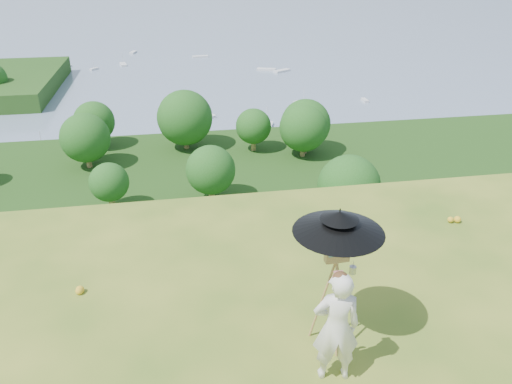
{
  "coord_description": "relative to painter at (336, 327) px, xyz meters",
  "views": [
    {
      "loc": [
        -1.22,
        -2.58,
        4.81
      ],
      "look_at": [
        0.04,
        4.76,
        1.13
      ],
      "focal_mm": 35.0,
      "sensor_mm": 36.0,
      "label": 1
    }
  ],
  "objects": [
    {
      "name": "painter_cap",
      "position": [
        0.0,
        0.0,
        0.73
      ],
      "size": [
        0.2,
        0.24,
        0.1
      ],
      "primitive_type": null,
      "rotation": [
        0.0,
        0.0,
        -0.07
      ],
      "color": "#C56D6C",
      "rests_on": "painter"
    },
    {
      "name": "slope_trees",
      "position": [
        -0.49,
        33.24,
        -15.77
      ],
      "size": [
        110.0,
        50.0,
        6.0
      ],
      "primitive_type": null,
      "color": "#1E4C16",
      "rests_on": "forest_slope"
    },
    {
      "name": "shoreline_tier",
      "position": [
        -0.49,
        73.24,
        -36.77
      ],
      "size": [
        170.0,
        28.0,
        8.0
      ],
      "primitive_type": "cube",
      "color": "slate",
      "rests_on": "bay_water"
    },
    {
      "name": "moored_boats",
      "position": [
        -12.99,
        159.24,
        -34.42
      ],
      "size": [
        140.0,
        140.0,
        0.7
      ],
      "primitive_type": null,
      "color": "silver",
      "rests_on": "bay_water"
    },
    {
      "name": "forest_slope",
      "position": [
        -0.49,
        33.24,
        -29.77
      ],
      "size": [
        140.0,
        56.0,
        22.0
      ],
      "primitive_type": "cube",
      "color": "#173A10",
      "rests_on": "bay_water"
    },
    {
      "name": "painter",
      "position": [
        0.0,
        0.0,
        0.0
      ],
      "size": [
        0.61,
        0.44,
        1.55
      ],
      "primitive_type": "imported",
      "rotation": [
        0.0,
        0.0,
        3.01
      ],
      "color": "white",
      "rests_on": "ground"
    },
    {
      "name": "harbor_town",
      "position": [
        -0.49,
        73.24,
        -30.27
      ],
      "size": [
        110.0,
        22.0,
        5.0
      ],
      "primitive_type": null,
      "color": "beige",
      "rests_on": "shoreline_tier"
    },
    {
      "name": "sun_umbrella",
      "position": [
        0.16,
        0.62,
        0.9
      ],
      "size": [
        1.18,
        1.18,
        0.69
      ],
      "primitive_type": null,
      "rotation": [
        0.0,
        0.0,
        0.05
      ],
      "color": "black",
      "rests_on": "field_easel"
    },
    {
      "name": "field_easel",
      "position": [
        0.16,
        0.59,
        0.03
      ],
      "size": [
        0.64,
        0.64,
        1.61
      ],
      "primitive_type": null,
      "rotation": [
        0.0,
        0.0,
        0.04
      ],
      "color": "#9A6A40",
      "rests_on": "ground"
    },
    {
      "name": "bay_water",
      "position": [
        -0.49,
        238.24,
        -34.77
      ],
      "size": [
        700.0,
        700.0,
        0.0
      ],
      "primitive_type": "plane",
      "color": "slate",
      "rests_on": "ground"
    }
  ]
}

